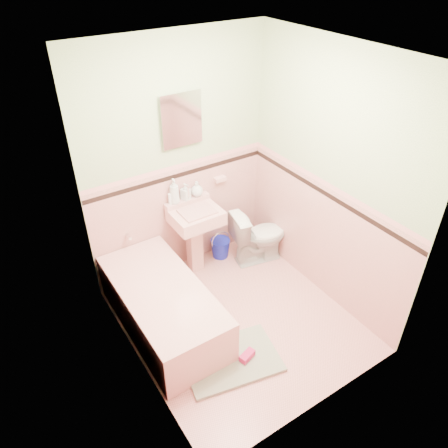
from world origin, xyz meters
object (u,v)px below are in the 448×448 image
bathtub (163,308)px  soap_bottle_right (197,189)px  bucket (220,248)px  soap_bottle_left (174,191)px  shoe (247,356)px  toilet (259,236)px  medicine_cabinet (181,120)px  sink (197,242)px  soap_bottle_mid (185,192)px

bathtub → soap_bottle_right: (0.80, 0.71, 0.71)m
soap_bottle_right → bucket: soap_bottle_right is taller
bathtub → soap_bottle_left: bearing=52.8°
shoe → toilet: bearing=32.5°
bucket → medicine_cabinet: bearing=160.5°
sink → medicine_cabinet: (0.00, 0.21, 1.30)m
soap_bottle_right → bucket: 0.85m
shoe → soap_bottle_right: bearing=58.6°
bathtub → soap_bottle_right: bearing=41.5°
medicine_cabinet → bucket: (0.35, -0.12, -1.59)m
toilet → shoe: (-0.95, -1.12, -0.26)m
soap_bottle_mid → medicine_cabinet: bearing=68.2°
soap_bottle_right → toilet: bearing=-32.9°
medicine_cabinet → soap_bottle_right: medicine_cabinet is taller
soap_bottle_mid → toilet: (0.70, -0.37, -0.62)m
medicine_cabinet → bucket: medicine_cabinet is taller
bucket → soap_bottle_left: bearing=169.1°
medicine_cabinet → bucket: 1.63m
soap_bottle_left → toilet: soap_bottle_left is taller
medicine_cabinet → toilet: 1.59m
toilet → bucket: size_ratio=2.86×
sink → toilet: 0.72m
medicine_cabinet → soap_bottle_left: 0.73m
soap_bottle_left → shoe: (-0.11, -1.48, -0.92)m
sink → shoe: 1.37m
soap_bottle_right → shoe: soap_bottle_right is taller
soap_bottle_left → soap_bottle_mid: bearing=0.0°
medicine_cabinet → shoe: (-0.26, -1.51, -1.64)m
medicine_cabinet → soap_bottle_right: bearing=-13.8°
bathtub → medicine_cabinet: 1.78m
bathtub → medicine_cabinet: medicine_cabinet is taller
soap_bottle_right → bucket: size_ratio=0.74×
soap_bottle_left → shoe: 1.75m
bathtub → bucket: size_ratio=6.68×
bathtub → toilet: bearing=13.9°
sink → medicine_cabinet: medicine_cabinet is taller
toilet → bucket: bearing=62.4°
bathtub → soap_bottle_mid: (0.67, 0.71, 0.71)m
sink → soap_bottle_mid: 0.57m
sink → toilet: bearing=-15.3°
bathtub → bucket: (1.03, 0.62, -0.11)m
soap_bottle_left → soap_bottle_right: soap_bottle_left is taller
bucket → shoe: 1.52m
soap_bottle_left → bucket: bearing=-10.9°
soap_bottle_mid → soap_bottle_right: size_ratio=1.09×
medicine_cabinet → soap_bottle_right: size_ratio=2.71×
soap_bottle_right → soap_bottle_mid: bearing=180.0°
sink → soap_bottle_right: 0.58m
soap_bottle_left → soap_bottle_right: 0.27m
medicine_cabinet → soap_bottle_right: (0.12, -0.03, -0.77)m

